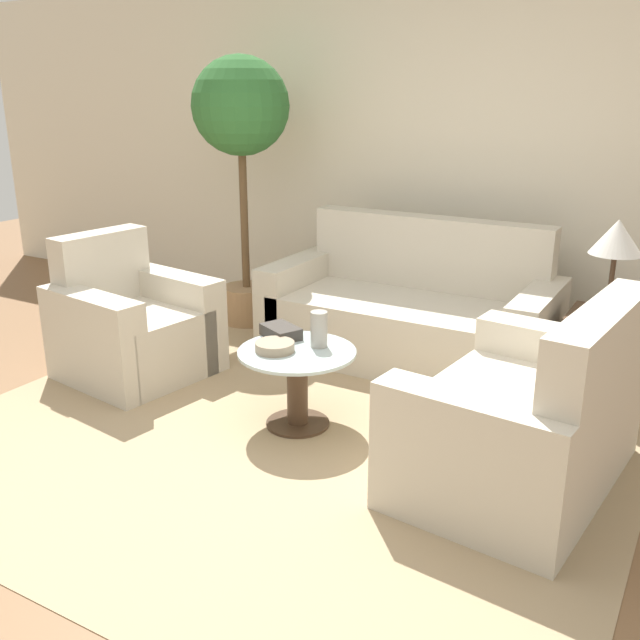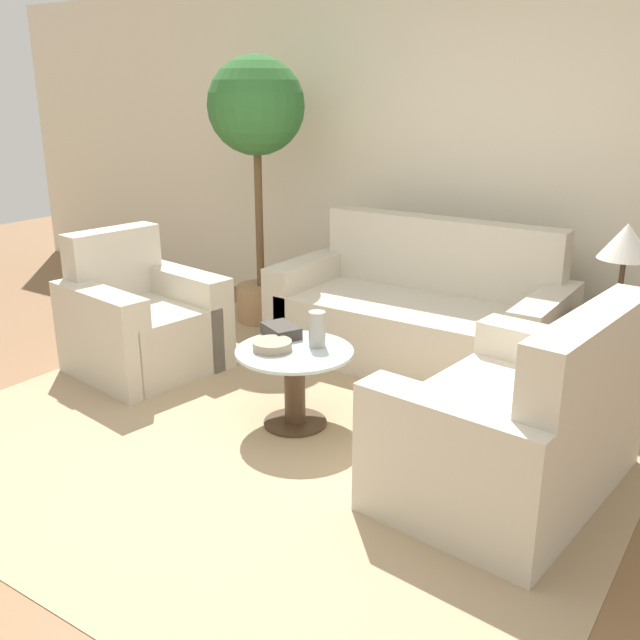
{
  "view_description": "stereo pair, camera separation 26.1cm",
  "coord_description": "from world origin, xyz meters",
  "px_view_note": "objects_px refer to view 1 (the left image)",
  "views": [
    {
      "loc": [
        1.79,
        -2.41,
        1.82
      ],
      "look_at": [
        -0.13,
        0.91,
        0.55
      ],
      "focal_mm": 40.0,
      "sensor_mm": 36.0,
      "label": 1
    },
    {
      "loc": [
        2.01,
        -2.27,
        1.82
      ],
      "look_at": [
        -0.13,
        0.91,
        0.55
      ],
      "focal_mm": 40.0,
      "sensor_mm": 36.0,
      "label": 2
    }
  ],
  "objects_px": {
    "coffee_table": "(297,378)",
    "vase": "(319,329)",
    "bowl": "(275,347)",
    "armchair": "(131,329)",
    "book_stack": "(281,332)",
    "loveseat": "(532,427)",
    "table_lamp": "(616,241)",
    "sofa_main": "(412,316)",
    "potted_plant": "(241,129)"
  },
  "relations": [
    {
      "from": "loveseat",
      "to": "bowl",
      "type": "relative_size",
      "value": 6.33
    },
    {
      "from": "bowl",
      "to": "table_lamp",
      "type": "bearing_deg",
      "value": 40.97
    },
    {
      "from": "coffee_table",
      "to": "bowl",
      "type": "height_order",
      "value": "bowl"
    },
    {
      "from": "loveseat",
      "to": "potted_plant",
      "type": "bearing_deg",
      "value": -111.21
    },
    {
      "from": "table_lamp",
      "to": "book_stack",
      "type": "bearing_deg",
      "value": -145.42
    },
    {
      "from": "coffee_table",
      "to": "bowl",
      "type": "distance_m",
      "value": 0.22
    },
    {
      "from": "armchair",
      "to": "table_lamp",
      "type": "bearing_deg",
      "value": -59.96
    },
    {
      "from": "potted_plant",
      "to": "book_stack",
      "type": "distance_m",
      "value": 1.96
    },
    {
      "from": "coffee_table",
      "to": "vase",
      "type": "bearing_deg",
      "value": 57.24
    },
    {
      "from": "armchair",
      "to": "coffee_table",
      "type": "relative_size",
      "value": 1.48
    },
    {
      "from": "table_lamp",
      "to": "potted_plant",
      "type": "bearing_deg",
      "value": 176.97
    },
    {
      "from": "book_stack",
      "to": "loveseat",
      "type": "bearing_deg",
      "value": 20.98
    },
    {
      "from": "table_lamp",
      "to": "book_stack",
      "type": "relative_size",
      "value": 2.06
    },
    {
      "from": "sofa_main",
      "to": "coffee_table",
      "type": "bearing_deg",
      "value": -95.5
    },
    {
      "from": "sofa_main",
      "to": "armchair",
      "type": "distance_m",
      "value": 1.9
    },
    {
      "from": "loveseat",
      "to": "armchair",
      "type": "bearing_deg",
      "value": -86.05
    },
    {
      "from": "bowl",
      "to": "book_stack",
      "type": "height_order",
      "value": "book_stack"
    },
    {
      "from": "table_lamp",
      "to": "bowl",
      "type": "xyz_separation_m",
      "value": [
        -1.48,
        -1.29,
        -0.5
      ]
    },
    {
      "from": "table_lamp",
      "to": "sofa_main",
      "type": "bearing_deg",
      "value": 176.2
    },
    {
      "from": "sofa_main",
      "to": "book_stack",
      "type": "xyz_separation_m",
      "value": [
        -0.32,
        -1.17,
        0.18
      ]
    },
    {
      "from": "book_stack",
      "to": "vase",
      "type": "bearing_deg",
      "value": 20.48
    },
    {
      "from": "armchair",
      "to": "bowl",
      "type": "height_order",
      "value": "armchair"
    },
    {
      "from": "potted_plant",
      "to": "armchair",
      "type": "bearing_deg",
      "value": -91.85
    },
    {
      "from": "coffee_table",
      "to": "vase",
      "type": "xyz_separation_m",
      "value": [
        0.07,
        0.11,
        0.26
      ]
    },
    {
      "from": "potted_plant",
      "to": "bowl",
      "type": "relative_size",
      "value": 9.5
    },
    {
      "from": "armchair",
      "to": "vase",
      "type": "height_order",
      "value": "armchair"
    },
    {
      "from": "sofa_main",
      "to": "table_lamp",
      "type": "height_order",
      "value": "table_lamp"
    },
    {
      "from": "loveseat",
      "to": "vase",
      "type": "relative_size",
      "value": 6.76
    },
    {
      "from": "book_stack",
      "to": "potted_plant",
      "type": "bearing_deg",
      "value": 157.71
    },
    {
      "from": "book_stack",
      "to": "coffee_table",
      "type": "bearing_deg",
      "value": -10.04
    },
    {
      "from": "sofa_main",
      "to": "bowl",
      "type": "height_order",
      "value": "sofa_main"
    },
    {
      "from": "sofa_main",
      "to": "table_lamp",
      "type": "distance_m",
      "value": 1.43
    },
    {
      "from": "bowl",
      "to": "loveseat",
      "type": "bearing_deg",
      "value": 3.96
    },
    {
      "from": "coffee_table",
      "to": "loveseat",
      "type": "bearing_deg",
      "value": 1.24
    },
    {
      "from": "coffee_table",
      "to": "potted_plant",
      "type": "distance_m",
      "value": 2.25
    },
    {
      "from": "vase",
      "to": "bowl",
      "type": "relative_size",
      "value": 0.94
    },
    {
      "from": "coffee_table",
      "to": "armchair",
      "type": "bearing_deg",
      "value": 174.76
    },
    {
      "from": "sofa_main",
      "to": "armchair",
      "type": "relative_size",
      "value": 2.02
    },
    {
      "from": "potted_plant",
      "to": "table_lamp",
      "type": "bearing_deg",
      "value": -3.03
    },
    {
      "from": "bowl",
      "to": "book_stack",
      "type": "xyz_separation_m",
      "value": [
        -0.09,
        0.2,
        0.01
      ]
    },
    {
      "from": "armchair",
      "to": "vase",
      "type": "relative_size",
      "value": 4.77
    },
    {
      "from": "loveseat",
      "to": "potted_plant",
      "type": "relative_size",
      "value": 0.67
    },
    {
      "from": "bowl",
      "to": "armchair",
      "type": "bearing_deg",
      "value": 171.33
    },
    {
      "from": "armchair",
      "to": "table_lamp",
      "type": "distance_m",
      "value": 3.03
    },
    {
      "from": "loveseat",
      "to": "potted_plant",
      "type": "height_order",
      "value": "potted_plant"
    },
    {
      "from": "coffee_table",
      "to": "table_lamp",
      "type": "xyz_separation_m",
      "value": [
        1.38,
        1.22,
        0.69
      ]
    },
    {
      "from": "loveseat",
      "to": "table_lamp",
      "type": "xyz_separation_m",
      "value": [
        0.11,
        1.19,
        0.67
      ]
    },
    {
      "from": "book_stack",
      "to": "armchair",
      "type": "bearing_deg",
      "value": -154.35
    },
    {
      "from": "table_lamp",
      "to": "bowl",
      "type": "relative_size",
      "value": 2.63
    },
    {
      "from": "loveseat",
      "to": "vase",
      "type": "xyz_separation_m",
      "value": [
        -1.2,
        0.09,
        0.25
      ]
    }
  ]
}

